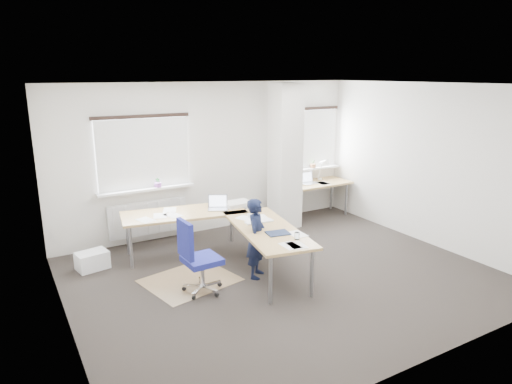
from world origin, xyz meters
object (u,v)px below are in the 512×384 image
desk_main (226,221)px  person (257,238)px  task_chair (200,272)px  desk_side (317,184)px

desk_main → person: bearing=-66.9°
task_chair → person: size_ratio=0.89×
desk_main → person: person is taller
task_chair → desk_main: bearing=40.9°
desk_main → desk_side: 3.03m
desk_main → desk_side: desk_side is taller
task_chair → person: bearing=0.8°
desk_main → person: (0.16, -0.69, -0.09)m
desk_side → task_chair: bearing=-150.6°
person → task_chair: bearing=136.9°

